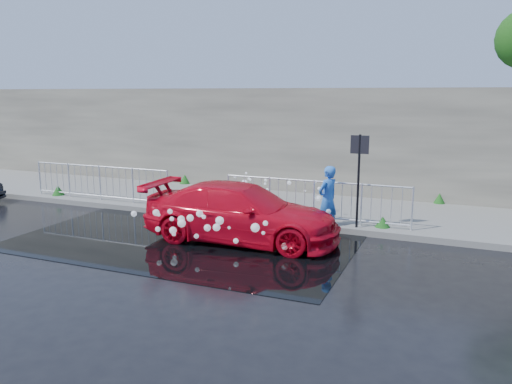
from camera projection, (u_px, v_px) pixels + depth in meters
ground at (146, 249)px, 11.39m from camera, size 90.00×90.00×0.00m
pavement at (237, 202)px, 15.91m from camera, size 30.00×4.00×0.15m
curb at (207, 216)px, 14.09m from camera, size 30.00×0.25×0.16m
retaining_wall at (262, 139)px, 17.54m from camera, size 30.00×0.60×3.50m
puddle at (187, 239)px, 12.10m from camera, size 8.00×5.00×0.01m
sign_post at (359, 166)px, 12.29m from camera, size 0.45×0.06×2.50m
railing_left at (100, 182)px, 15.78m from camera, size 5.05×0.05×1.10m
railing_right at (314, 199)px, 13.16m from camera, size 5.05×0.05×1.10m
weeds at (225, 197)px, 15.43m from camera, size 12.17×3.93×0.45m
water_spray at (234, 210)px, 12.02m from camera, size 3.70×5.50×1.01m
red_car at (241, 213)px, 11.89m from camera, size 4.80×2.09×1.37m
person at (328, 199)px, 12.65m from camera, size 0.65×0.74×1.70m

